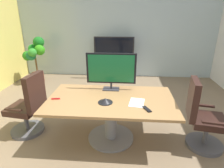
{
  "coord_description": "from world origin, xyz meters",
  "views": [
    {
      "loc": [
        0.32,
        -2.71,
        2.01
      ],
      "look_at": [
        0.09,
        0.17,
        0.88
      ],
      "focal_mm": 30.07,
      "sensor_mm": 36.0,
      "label": 1
    }
  ],
  "objects": [
    {
      "name": "tv_monitor",
      "position": [
        0.07,
        0.31,
        1.09
      ],
      "size": [
        0.84,
        0.18,
        0.64
      ],
      "color": "#333338",
      "rests_on": "conference_table"
    },
    {
      "name": "whiteboard_marker",
      "position": [
        -0.75,
        -0.16,
        0.74
      ],
      "size": [
        0.13,
        0.04,
        0.02
      ],
      "primitive_type": "cube",
      "rotation": [
        0.0,
        0.0,
        0.16
      ],
      "color": "red",
      "rests_on": "conference_table"
    },
    {
      "name": "conference_phone",
      "position": [
        0.02,
        -0.22,
        0.76
      ],
      "size": [
        0.22,
        0.22,
        0.07
      ],
      "color": "black",
      "rests_on": "conference_table"
    },
    {
      "name": "potted_plant",
      "position": [
        -2.31,
        2.45,
        0.79
      ],
      "size": [
        0.71,
        0.63,
        1.33
      ],
      "color": "brown",
      "rests_on": "ground"
    },
    {
      "name": "wall_back_glass_partition",
      "position": [
        0.0,
        3.29,
        1.37
      ],
      "size": [
        6.15,
        0.1,
        2.74
      ],
      "primitive_type": "cube",
      "color": "#9EB2B7",
      "rests_on": "ground"
    },
    {
      "name": "ground_plane",
      "position": [
        0.0,
        0.0,
        0.0
      ],
      "size": [
        7.58,
        7.58,
        0.0
      ],
      "primitive_type": "plane",
      "color": "#7A664C"
    },
    {
      "name": "conference_table",
      "position": [
        0.09,
        -0.08,
        0.55
      ],
      "size": [
        1.97,
        1.12,
        0.73
      ],
      "color": "olive",
      "rests_on": "ground"
    },
    {
      "name": "wall_display_unit",
      "position": [
        -0.06,
        2.93,
        0.44
      ],
      "size": [
        1.2,
        0.36,
        1.31
      ],
      "color": "#B7BABC",
      "rests_on": "ground"
    },
    {
      "name": "office_chair_right",
      "position": [
        1.49,
        -0.15,
        0.46
      ],
      "size": [
        0.63,
        0.61,
        1.09
      ],
      "rotation": [
        0.0,
        0.0,
        1.4
      ],
      "color": "#4C4C51",
      "rests_on": "ground"
    },
    {
      "name": "office_chair_left",
      "position": [
        -1.31,
        -0.02,
        0.46
      ],
      "size": [
        0.62,
        0.6,
        1.09
      ],
      "rotation": [
        0.0,
        0.0,
        -1.7
      ],
      "color": "#4C4C51",
      "rests_on": "ground"
    },
    {
      "name": "remote_control",
      "position": [
        0.62,
        -0.39,
        0.74
      ],
      "size": [
        0.12,
        0.17,
        0.02
      ],
      "primitive_type": "cube",
      "rotation": [
        0.0,
        0.0,
        0.48
      ],
      "color": "black",
      "rests_on": "conference_table"
    },
    {
      "name": "paper_notepad",
      "position": [
        0.49,
        -0.19,
        0.74
      ],
      "size": [
        0.25,
        0.33,
        0.01
      ],
      "primitive_type": "cube",
      "rotation": [
        0.0,
        0.0,
        -0.16
      ],
      "color": "white",
      "rests_on": "conference_table"
    }
  ]
}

